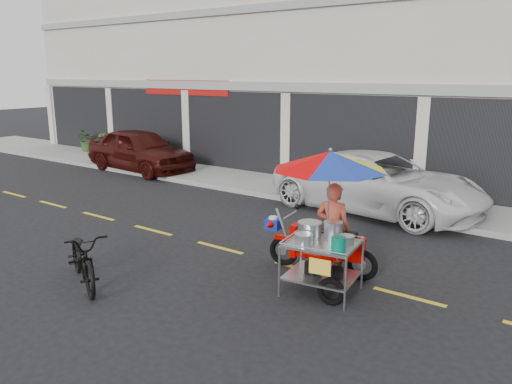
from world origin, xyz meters
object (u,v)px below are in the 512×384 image
Objects in this scene: maroon_sedan at (140,150)px; near_bicycle at (83,257)px; white_pickup at (378,183)px; food_vendor_rig at (329,199)px.

maroon_sedan is 2.42× the size of near_bicycle.
white_pickup is (9.25, -0.11, -0.02)m from maroon_sedan.
food_vendor_rig reaches higher than maroon_sedan.
white_pickup is 5.14m from food_vendor_rig.
maroon_sedan is at bearing 68.83° from near_bicycle.
maroon_sedan is 1.78× the size of food_vendor_rig.
maroon_sedan is at bearing 146.21° from food_vendor_rig.
food_vendor_rig is (10.38, -5.06, 0.73)m from maroon_sedan.
maroon_sedan is 11.57m from food_vendor_rig.
maroon_sedan reaches higher than near_bicycle.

